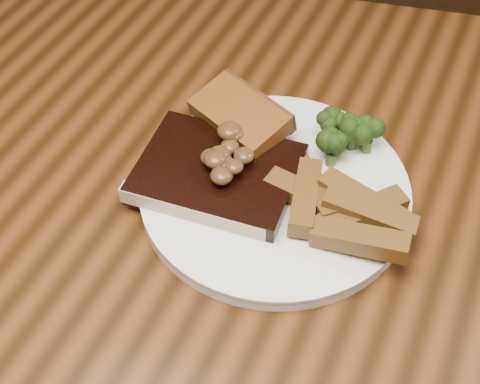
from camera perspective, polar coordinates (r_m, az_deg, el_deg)
The scene contains 9 objects.
dining_table at distance 0.75m, azimuth -0.22°, elevation -6.03°, with size 1.60×0.90×0.75m.
chair_far at distance 1.27m, azimuth 15.91°, elevation 5.59°, with size 0.45×0.45×0.80m.
plate at distance 0.68m, azimuth 2.98°, elevation 0.02°, with size 0.27×0.27×0.01m, color white.
steak at distance 0.68m, azimuth -1.93°, elevation 1.56°, with size 0.16×0.12×0.02m, color black.
steak_bone at distance 0.65m, azimuth -4.01°, elevation -1.80°, with size 0.15×0.01×0.02m, color #C4B598.
mushroom_pile at distance 0.66m, azimuth -1.74°, elevation 3.30°, with size 0.07×0.07×0.03m, color #502E19, non-canonical shape.
garlic_bread at distance 0.72m, azimuth -0.03°, elevation 5.38°, with size 0.10×0.06×0.02m, color brown.
potato_wedges at distance 0.66m, azimuth 9.06°, elevation -1.18°, with size 0.12×0.12×0.02m, color brown, non-canonical shape.
broccoli_cluster at distance 0.70m, azimuth 8.60°, elevation 4.05°, with size 0.06×0.06×0.04m, color #243D0D, non-canonical shape.
Camera 1 is at (0.18, -0.39, 1.27)m, focal length 50.00 mm.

